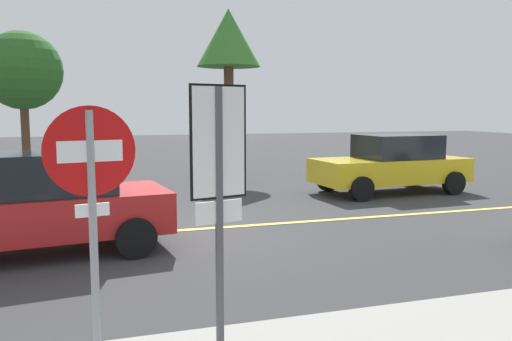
# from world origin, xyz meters

# --- Properties ---
(ground_plane) EXTENTS (80.00, 80.00, 0.00)m
(ground_plane) POSITION_xyz_m (0.00, 0.00, 0.00)
(ground_plane) COLOR #38383A
(lane_marking_centre) EXTENTS (28.00, 0.16, 0.01)m
(lane_marking_centre) POSITION_xyz_m (3.00, 0.00, 0.01)
(lane_marking_centre) COLOR #E0D14C
(stop_sign) EXTENTS (0.75, 0.17, 2.34)m
(stop_sign) POSITION_xyz_m (-1.17, -5.16, 1.60)
(stop_sign) COLOR gray
(stop_sign) RESTS_ON ground_plane
(speed_limit_sign) EXTENTS (0.53, 0.15, 2.52)m
(speed_limit_sign) POSITION_xyz_m (-0.11, -5.33, 1.76)
(speed_limit_sign) COLOR #4C4C51
(speed_limit_sign) RESTS_ON ground_plane
(car_red_near_curb) EXTENTS (4.34, 2.38, 1.64)m
(car_red_near_curb) POSITION_xyz_m (-2.02, -0.92, 0.82)
(car_red_near_curb) COLOR red
(car_red_near_curb) RESTS_ON ground_plane
(car_yellow_approaching) EXTENTS (4.42, 2.19, 1.63)m
(car_yellow_approaching) POSITION_xyz_m (6.79, 2.84, 0.82)
(car_yellow_approaching) COLOR gold
(car_yellow_approaching) RESTS_ON ground_plane
(tree_left_verge) EXTENTS (2.24, 2.24, 4.57)m
(tree_left_verge) POSITION_xyz_m (-3.06, 6.62, 3.42)
(tree_left_verge) COLOR #513823
(tree_left_verge) RESTS_ON ground_plane
(tree_centre_verge) EXTENTS (2.12, 2.12, 5.65)m
(tree_centre_verge) POSITION_xyz_m (3.21, 7.20, 4.58)
(tree_centre_verge) COLOR #513823
(tree_centre_verge) RESTS_ON ground_plane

